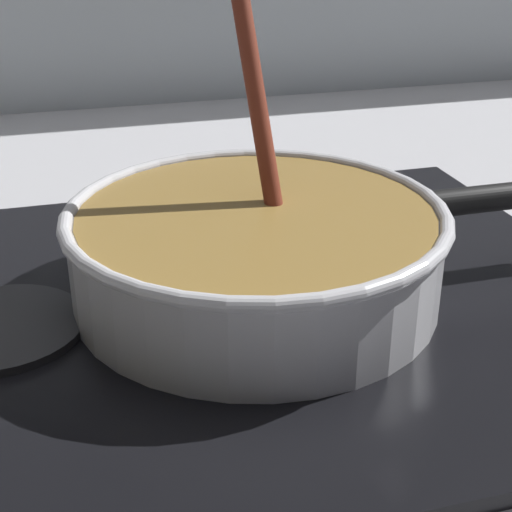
{
  "coord_description": "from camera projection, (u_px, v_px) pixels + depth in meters",
  "views": [
    {
      "loc": [
        -0.17,
        -0.37,
        0.29
      ],
      "look_at": [
        -0.03,
        0.13,
        0.05
      ],
      "focal_mm": 53.6,
      "sensor_mm": 36.0,
      "label": 1
    }
  ],
  "objects": [
    {
      "name": "cooking_pan",
      "position": [
        258.0,
        249.0,
        0.57
      ],
      "size": [
        0.42,
        0.28,
        0.29
      ],
      "color": "silver",
      "rests_on": "hob_plate"
    },
    {
      "name": "hob_plate",
      "position": [
        256.0,
        303.0,
        0.59
      ],
      "size": [
        0.56,
        0.48,
        0.01
      ],
      "primitive_type": "cube",
      "color": "black",
      "rests_on": "ground"
    },
    {
      "name": "ground",
      "position": [
        348.0,
        425.0,
        0.5
      ],
      "size": [
        2.4,
        1.6,
        0.04
      ],
      "primitive_type": "cube",
      "color": "#B7B7BC"
    },
    {
      "name": "burner_ring",
      "position": [
        256.0,
        292.0,
        0.59
      ],
      "size": [
        0.16,
        0.16,
        0.01
      ],
      "primitive_type": "torus",
      "color": "#592D0C",
      "rests_on": "hob_plate"
    }
  ]
}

